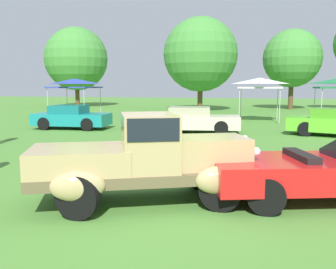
# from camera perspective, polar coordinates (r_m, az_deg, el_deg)

# --- Properties ---
(ground_plane) EXTENTS (120.00, 120.00, 0.00)m
(ground_plane) POSITION_cam_1_polar(r_m,az_deg,el_deg) (7.29, 0.07, -10.26)
(ground_plane) COLOR #4C8433
(feature_pickup_truck) EXTENTS (4.38, 2.99, 1.70)m
(feature_pickup_truck) POSITION_cam_1_polar(r_m,az_deg,el_deg) (7.06, -3.54, -3.63)
(feature_pickup_truck) COLOR brown
(feature_pickup_truck) RESTS_ON ground_plane
(neighbor_convertible) EXTENTS (4.75, 2.91, 1.40)m
(neighbor_convertible) POSITION_cam_1_polar(r_m,az_deg,el_deg) (7.88, 23.37, -5.17)
(neighbor_convertible) COLOR red
(neighbor_convertible) RESTS_ON ground_plane
(show_car_teal) EXTENTS (3.91, 1.90, 1.22)m
(show_car_teal) POSITION_cam_1_polar(r_m,az_deg,el_deg) (19.78, -14.70, 2.58)
(show_car_teal) COLOR teal
(show_car_teal) RESTS_ON ground_plane
(show_car_cream) EXTENTS (4.52, 2.19, 1.22)m
(show_car_cream) POSITION_cam_1_polar(r_m,az_deg,el_deg) (17.68, 3.80, 2.25)
(show_car_cream) COLOR beige
(show_car_cream) RESTS_ON ground_plane
(canopy_tent_left_field) EXTENTS (2.98, 2.98, 2.71)m
(canopy_tent_left_field) POSITION_cam_1_polar(r_m,az_deg,el_deg) (26.97, -14.21, 7.74)
(canopy_tent_left_field) COLOR #B7B7BC
(canopy_tent_left_field) RESTS_ON ground_plane
(canopy_tent_center_field) EXTENTS (2.60, 2.60, 2.71)m
(canopy_tent_center_field) POSITION_cam_1_polar(r_m,az_deg,el_deg) (23.93, 13.96, 7.80)
(canopy_tent_center_field) COLOR #B7B7BC
(canopy_tent_center_field) RESTS_ON ground_plane
(treeline_far_left) EXTENTS (6.55, 6.55, 8.26)m
(treeline_far_left) POSITION_cam_1_polar(r_m,az_deg,el_deg) (40.65, -13.94, 11.23)
(treeline_far_left) COLOR brown
(treeline_far_left) RESTS_ON ground_plane
(treeline_mid_left) EXTENTS (6.42, 6.42, 8.10)m
(treeline_mid_left) POSITION_cam_1_polar(r_m,az_deg,el_deg) (32.90, 5.02, 12.16)
(treeline_mid_left) COLOR brown
(treeline_mid_left) RESTS_ON ground_plane
(treeline_center) EXTENTS (5.35, 5.35, 7.40)m
(treeline_center) POSITION_cam_1_polar(r_m,az_deg,el_deg) (36.78, 18.60, 11.04)
(treeline_center) COLOR brown
(treeline_center) RESTS_ON ground_plane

